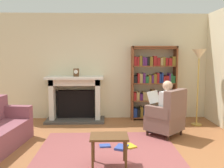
% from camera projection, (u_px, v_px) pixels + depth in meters
% --- Properties ---
extents(ground, '(14.00, 14.00, 0.00)m').
position_uv_depth(ground, '(108.00, 156.00, 4.09)').
color(ground, '#955B34').
extents(back_wall, '(5.60, 0.10, 2.70)m').
position_uv_depth(back_wall, '(107.00, 67.00, 6.46)').
color(back_wall, beige).
rests_on(back_wall, ground).
extents(area_rug, '(2.40, 1.80, 0.01)m').
position_uv_depth(area_rug, '(108.00, 149.00, 4.38)').
color(area_rug, '#8D4646').
rests_on(area_rug, ground).
extents(fireplace, '(1.45, 0.64, 1.12)m').
position_uv_depth(fireplace, '(76.00, 97.00, 6.28)').
color(fireplace, '#4C4742').
rests_on(fireplace, ground).
extents(mantel_clock, '(0.14, 0.14, 0.20)m').
position_uv_depth(mantel_clock, '(76.00, 72.00, 6.10)').
color(mantel_clock, brown).
rests_on(mantel_clock, fireplace).
extents(bookshelf, '(1.14, 0.32, 1.87)m').
position_uv_depth(bookshelf, '(154.00, 84.00, 6.33)').
color(bookshelf, brown).
rests_on(bookshelf, ground).
extents(armchair_reading, '(0.89, 0.89, 0.97)m').
position_uv_depth(armchair_reading, '(167.00, 116.00, 5.03)').
color(armchair_reading, '#331E14').
rests_on(armchair_reading, ground).
extents(seated_reader, '(0.58, 0.58, 1.14)m').
position_uv_depth(seated_reader, '(163.00, 105.00, 5.09)').
color(seated_reader, silver).
rests_on(seated_reader, ground).
extents(side_table, '(0.56, 0.39, 0.47)m').
position_uv_depth(side_table, '(109.00, 141.00, 3.66)').
color(side_table, brown).
rests_on(side_table, ground).
extents(scattered_books, '(0.68, 0.38, 0.04)m').
position_uv_depth(scattered_books, '(120.00, 147.00, 4.42)').
color(scattered_books, gold).
rests_on(scattered_books, area_rug).
extents(floor_lamp, '(0.32, 0.32, 1.78)m').
position_uv_depth(floor_lamp, '(199.00, 61.00, 5.70)').
color(floor_lamp, '#B7933F').
rests_on(floor_lamp, ground).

